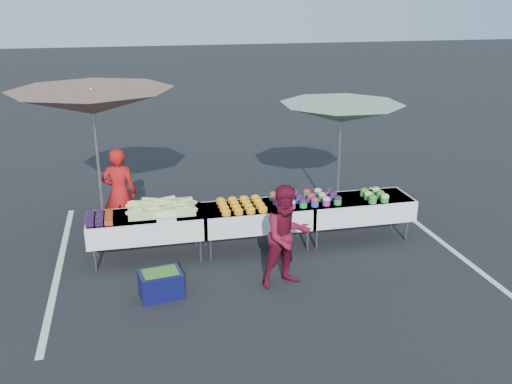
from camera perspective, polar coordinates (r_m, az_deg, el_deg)
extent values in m
plane|color=black|center=(9.74, 0.00, -5.56)|extent=(80.00, 80.00, 0.00)
cube|color=silver|center=(9.62, -19.08, -7.03)|extent=(0.10, 5.00, 0.00)
cube|color=silver|center=(10.85, 16.76, -3.74)|extent=(0.10, 5.00, 0.00)
cube|color=white|center=(9.25, -10.95, -2.40)|extent=(1.80, 0.75, 0.04)
cube|color=white|center=(9.31, -10.88, -3.31)|extent=(1.86, 0.81, 0.36)
cylinder|color=slate|center=(9.21, -15.78, -6.53)|extent=(0.04, 0.04, 0.39)
cylinder|color=slate|center=(9.75, -15.65, -5.04)|extent=(0.04, 0.04, 0.39)
cylinder|color=slate|center=(9.24, -5.55, -5.75)|extent=(0.04, 0.04, 0.39)
cylinder|color=slate|center=(9.78, -6.01, -4.32)|extent=(0.04, 0.04, 0.39)
cube|color=white|center=(9.46, 0.00, -1.54)|extent=(1.80, 0.75, 0.04)
cube|color=white|center=(9.51, 0.00, -2.44)|extent=(1.86, 0.81, 0.36)
cylinder|color=slate|center=(9.26, -4.57, -5.67)|extent=(0.04, 0.04, 0.39)
cylinder|color=slate|center=(9.79, -5.08, -4.24)|extent=(0.04, 0.04, 0.39)
cylinder|color=slate|center=(9.60, 5.19, -4.75)|extent=(0.04, 0.04, 0.39)
cylinder|color=slate|center=(10.12, 4.17, -3.43)|extent=(0.04, 0.04, 0.39)
cube|color=white|center=(9.99, 10.12, -0.70)|extent=(1.80, 0.75, 0.04)
cube|color=white|center=(10.04, 10.07, -1.56)|extent=(1.86, 0.81, 0.36)
cylinder|color=slate|center=(9.65, 6.09, -4.65)|extent=(0.04, 0.04, 0.39)
cylinder|color=slate|center=(10.16, 5.03, -3.34)|extent=(0.04, 0.04, 0.39)
cylinder|color=slate|center=(10.27, 14.81, -3.70)|extent=(0.04, 0.04, 0.39)
cylinder|color=slate|center=(10.75, 13.40, -2.52)|extent=(0.04, 0.04, 0.39)
cube|color=black|center=(9.00, -16.30, -3.05)|extent=(0.12, 0.12, 0.08)
cube|color=black|center=(9.13, -16.26, -2.73)|extent=(0.12, 0.12, 0.08)
cube|color=black|center=(9.26, -16.23, -2.41)|extent=(0.12, 0.12, 0.08)
cube|color=black|center=(9.39, -16.19, -2.10)|extent=(0.12, 0.12, 0.08)
cube|color=black|center=(8.99, -15.42, -2.99)|extent=(0.12, 0.12, 0.08)
cube|color=black|center=(9.12, -15.39, -2.67)|extent=(0.12, 0.12, 0.08)
cube|color=black|center=(9.25, -15.36, -2.35)|extent=(0.12, 0.12, 0.08)
cube|color=black|center=(9.38, -15.34, -2.04)|extent=(0.12, 0.12, 0.08)
cube|color=maroon|center=(8.99, -14.53, -2.93)|extent=(0.12, 0.12, 0.08)
cube|color=maroon|center=(9.12, -14.51, -2.60)|extent=(0.12, 0.12, 0.08)
cube|color=maroon|center=(9.25, -14.50, -2.29)|extent=(0.12, 0.12, 0.08)
cube|color=maroon|center=(9.38, -14.49, -1.98)|extent=(0.12, 0.12, 0.08)
cube|color=#94BE61|center=(9.27, -9.45, -1.65)|extent=(1.05, 0.55, 0.14)
cylinder|color=#94BE61|center=(9.42, -7.68, -0.99)|extent=(0.27, 0.09, 0.10)
cylinder|color=#94BE61|center=(9.27, -11.85, -1.13)|extent=(0.27, 0.14, 0.07)
cylinder|color=#94BE61|center=(9.13, -8.76, -0.97)|extent=(0.27, 0.14, 0.09)
cylinder|color=#94BE61|center=(9.28, -12.10, -1.50)|extent=(0.27, 0.15, 0.10)
cylinder|color=#94BE61|center=(9.18, -10.57, -1.31)|extent=(0.27, 0.15, 0.08)
cylinder|color=#94BE61|center=(9.27, -9.74, -0.88)|extent=(0.27, 0.10, 0.10)
cylinder|color=#94BE61|center=(9.15, -9.70, -1.15)|extent=(0.27, 0.07, 0.08)
cylinder|color=#94BE61|center=(9.07, -10.22, -1.68)|extent=(0.27, 0.14, 0.09)
cylinder|color=#94BE61|center=(9.42, -10.54, -0.74)|extent=(0.27, 0.12, 0.08)
cylinder|color=#94BE61|center=(9.38, -6.74, -0.96)|extent=(0.27, 0.16, 0.08)
cylinder|color=#94BE61|center=(9.19, -11.42, -1.28)|extent=(0.27, 0.11, 0.07)
cylinder|color=#94BE61|center=(9.04, -9.91, -2.00)|extent=(0.27, 0.10, 0.07)
cylinder|color=#94BE61|center=(9.38, -8.89, -0.65)|extent=(0.27, 0.12, 0.08)
cylinder|color=#94BE61|center=(9.03, -12.12, -1.89)|extent=(0.27, 0.15, 0.08)
cylinder|color=#94BE61|center=(9.26, -11.62, -1.03)|extent=(0.27, 0.10, 0.08)
cylinder|color=#94BE61|center=(9.21, -8.17, -1.19)|extent=(0.27, 0.16, 0.10)
cylinder|color=#94BE61|center=(9.15, -11.23, -1.09)|extent=(0.27, 0.12, 0.09)
cylinder|color=#94BE61|center=(9.03, -7.68, -1.27)|extent=(0.27, 0.09, 0.07)
cylinder|color=#94BE61|center=(9.08, -7.28, -1.58)|extent=(0.27, 0.10, 0.09)
cylinder|color=#94BE61|center=(9.14, -7.87, -1.56)|extent=(0.27, 0.12, 0.09)
cylinder|color=#94BE61|center=(9.48, -8.97, -0.92)|extent=(0.27, 0.10, 0.08)
cylinder|color=#94BE61|center=(9.24, -7.16, -0.90)|extent=(0.27, 0.14, 0.10)
cylinder|color=#94BE61|center=(9.47, -7.67, -0.87)|extent=(0.27, 0.12, 0.07)
cylinder|color=#94BE61|center=(9.44, -8.04, -0.96)|extent=(0.27, 0.07, 0.10)
cylinder|color=#94BE61|center=(9.07, -6.73, -1.76)|extent=(0.27, 0.09, 0.10)
cube|color=white|center=(8.97, -8.97, -2.68)|extent=(0.30, 0.25, 0.05)
cylinder|color=orange|center=(9.08, -2.99, -2.16)|extent=(0.15, 0.15, 0.05)
ellipsoid|color=orange|center=(9.07, -3.00, -1.93)|extent=(0.15, 0.15, 0.08)
cylinder|color=orange|center=(9.25, -3.19, -1.77)|extent=(0.15, 0.15, 0.05)
ellipsoid|color=orange|center=(9.23, -3.19, -1.53)|extent=(0.15, 0.15, 0.08)
cylinder|color=orange|center=(9.41, -3.37, -1.38)|extent=(0.15, 0.15, 0.05)
ellipsoid|color=orange|center=(9.40, -3.38, -1.15)|extent=(0.15, 0.15, 0.08)
cylinder|color=orange|center=(9.58, -3.55, -1.01)|extent=(0.15, 0.15, 0.05)
ellipsoid|color=orange|center=(9.57, -3.56, -0.79)|extent=(0.15, 0.15, 0.08)
cylinder|color=orange|center=(9.12, -1.76, -2.06)|extent=(0.15, 0.15, 0.05)
ellipsoid|color=orange|center=(9.10, -1.76, -1.83)|extent=(0.15, 0.15, 0.08)
cylinder|color=orange|center=(9.28, -1.97, -1.67)|extent=(0.15, 0.15, 0.05)
ellipsoid|color=orange|center=(9.27, -1.97, -1.44)|extent=(0.15, 0.15, 0.08)
cylinder|color=orange|center=(9.45, -2.18, -1.29)|extent=(0.15, 0.15, 0.05)
ellipsoid|color=orange|center=(9.43, -2.18, -1.06)|extent=(0.15, 0.15, 0.08)
cylinder|color=orange|center=(9.61, -2.38, -0.92)|extent=(0.15, 0.15, 0.05)
ellipsoid|color=orange|center=(9.60, -2.38, -0.70)|extent=(0.15, 0.15, 0.08)
cylinder|color=orange|center=(9.15, -0.53, -1.96)|extent=(0.15, 0.15, 0.05)
ellipsoid|color=orange|center=(9.14, -0.53, -1.73)|extent=(0.15, 0.15, 0.08)
cylinder|color=orange|center=(9.32, -0.76, -1.57)|extent=(0.15, 0.15, 0.05)
ellipsoid|color=orange|center=(9.30, -0.76, -1.34)|extent=(0.15, 0.15, 0.08)
cylinder|color=orange|center=(9.48, -0.99, -1.19)|extent=(0.15, 0.15, 0.05)
ellipsoid|color=orange|center=(9.47, -0.99, -0.97)|extent=(0.15, 0.15, 0.08)
cylinder|color=orange|center=(9.65, -1.21, -0.83)|extent=(0.15, 0.15, 0.05)
ellipsoid|color=orange|center=(9.63, -1.21, -0.61)|extent=(0.15, 0.15, 0.08)
cylinder|color=orange|center=(9.20, 0.69, -1.86)|extent=(0.15, 0.15, 0.05)
ellipsoid|color=orange|center=(9.18, 0.69, -1.63)|extent=(0.15, 0.15, 0.08)
cylinder|color=orange|center=(9.36, 0.43, -1.47)|extent=(0.15, 0.15, 0.05)
ellipsoid|color=orange|center=(9.35, 0.44, -1.25)|extent=(0.15, 0.15, 0.08)
cylinder|color=orange|center=(9.52, 0.19, -1.10)|extent=(0.15, 0.15, 0.05)
ellipsoid|color=orange|center=(9.51, 0.19, -0.87)|extent=(0.15, 0.15, 0.08)
cylinder|color=orange|center=(9.69, -0.05, -0.74)|extent=(0.15, 0.15, 0.05)
ellipsoid|color=orange|center=(9.67, -0.05, -0.52)|extent=(0.15, 0.15, 0.08)
cylinder|color=#2840BB|center=(9.31, 2.40, -1.44)|extent=(0.13, 0.13, 0.10)
ellipsoid|color=maroon|center=(9.29, 2.41, -1.09)|extent=(0.14, 0.14, 0.10)
cylinder|color=#9B2192|center=(9.51, 2.06, -0.98)|extent=(0.13, 0.13, 0.10)
ellipsoid|color=maroon|center=(9.49, 2.06, -0.64)|extent=(0.14, 0.14, 0.10)
cylinder|color=green|center=(9.71, 1.73, -0.54)|extent=(0.13, 0.13, 0.10)
ellipsoid|color=maroon|center=(9.69, 1.73, -0.21)|extent=(0.14, 0.14, 0.10)
cylinder|color=#9B2192|center=(9.36, 3.58, -1.34)|extent=(0.13, 0.13, 0.10)
ellipsoid|color=tan|center=(9.34, 3.59, -1.00)|extent=(0.14, 0.14, 0.10)
cylinder|color=green|center=(9.56, 3.22, -0.89)|extent=(0.13, 0.13, 0.10)
ellipsoid|color=tan|center=(9.54, 3.22, -0.55)|extent=(0.14, 0.14, 0.10)
cylinder|color=#2840BB|center=(9.76, 2.86, -0.46)|extent=(0.13, 0.13, 0.10)
ellipsoid|color=tan|center=(9.74, 2.87, -0.12)|extent=(0.14, 0.14, 0.10)
cylinder|color=green|center=(9.42, 4.75, -1.24)|extent=(0.13, 0.13, 0.10)
ellipsoid|color=#271230|center=(9.40, 4.76, -0.90)|extent=(0.14, 0.14, 0.10)
cylinder|color=#2840BB|center=(9.62, 4.36, -0.80)|extent=(0.13, 0.13, 0.10)
ellipsoid|color=#271230|center=(9.59, 4.37, -0.46)|extent=(0.14, 0.14, 0.10)
cylinder|color=#9B2192|center=(9.81, 3.99, -0.37)|extent=(0.13, 0.13, 0.10)
ellipsoid|color=#271230|center=(9.79, 4.00, -0.04)|extent=(0.14, 0.14, 0.10)
cylinder|color=#2840BB|center=(9.48, 5.91, -1.15)|extent=(0.13, 0.13, 0.10)
ellipsoid|color=maroon|center=(9.46, 5.92, -0.81)|extent=(0.14, 0.14, 0.10)
cylinder|color=#9B2192|center=(9.67, 5.50, -0.71)|extent=(0.13, 0.13, 0.10)
ellipsoid|color=maroon|center=(9.65, 5.51, -0.37)|extent=(0.14, 0.14, 0.10)
cylinder|color=green|center=(9.87, 5.10, -0.28)|extent=(0.13, 0.13, 0.10)
ellipsoid|color=maroon|center=(9.85, 5.11, 0.05)|extent=(0.14, 0.14, 0.10)
cylinder|color=#9B2192|center=(9.54, 7.05, -1.05)|extent=(0.13, 0.13, 0.10)
ellipsoid|color=tan|center=(9.52, 7.06, -0.71)|extent=(0.14, 0.14, 0.10)
cylinder|color=green|center=(9.74, 6.61, -0.61)|extent=(0.13, 0.13, 0.10)
ellipsoid|color=tan|center=(9.72, 6.63, -0.28)|extent=(0.14, 0.14, 0.10)
cylinder|color=#2840BB|center=(9.93, 6.20, -0.19)|extent=(0.13, 0.13, 0.10)
ellipsoid|color=tan|center=(9.91, 6.21, 0.13)|extent=(0.14, 0.14, 0.10)
cylinder|color=green|center=(9.61, 8.17, -0.96)|extent=(0.13, 0.13, 0.10)
ellipsoid|color=#271230|center=(9.59, 8.19, -0.62)|extent=(0.14, 0.14, 0.10)
cylinder|color=#2840BB|center=(9.80, 7.72, -0.52)|extent=(0.13, 0.13, 0.10)
ellipsoid|color=#271230|center=(9.78, 7.73, -0.19)|extent=(0.14, 0.14, 0.10)
cylinder|color=#9B2192|center=(10.00, 7.28, -0.11)|extent=(0.13, 0.13, 0.10)
ellipsoid|color=#271230|center=(9.98, 7.30, 0.22)|extent=(0.14, 0.14, 0.10)
cylinder|color=green|center=(9.78, 11.58, -0.85)|extent=(0.14, 0.14, 0.08)
ellipsoid|color=#35611A|center=(9.77, 11.60, -0.55)|extent=(0.14, 0.14, 0.11)
cylinder|color=green|center=(9.94, 11.16, -0.50)|extent=(0.14, 0.14, 0.08)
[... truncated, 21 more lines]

